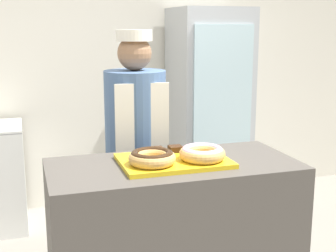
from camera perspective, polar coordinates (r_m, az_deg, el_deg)
name	(u,v)px	position (r m, az deg, el deg)	size (l,w,h in m)	color
wall_back	(103,63)	(4.45, -7.93, 7.65)	(8.00, 0.06, 2.70)	silver
display_counter	(173,249)	(2.65, 0.67, -14.71)	(1.32, 0.62, 0.98)	#4C4742
serving_tray	(174,161)	(2.47, 0.70, -4.28)	(0.56, 0.40, 0.02)	yellow
donut_chocolate_glaze	(152,157)	(2.36, -1.95, -3.79)	(0.24, 0.24, 0.07)	tan
donut_light_glaze	(202,153)	(2.44, 4.20, -3.26)	(0.24, 0.24, 0.07)	tan
brownie_back_left	(157,150)	(2.57, -1.39, -2.98)	(0.07, 0.07, 0.03)	#382111
brownie_back_right	(175,149)	(2.60, 0.91, -2.79)	(0.07, 0.07, 0.03)	#382111
baker_person	(136,152)	(3.09, -3.90, -3.22)	(0.40, 0.40, 1.66)	#4C4C51
beverage_fridge	(209,109)	(4.39, 4.96, 2.07)	(0.66, 0.65, 1.85)	#ADB2B7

